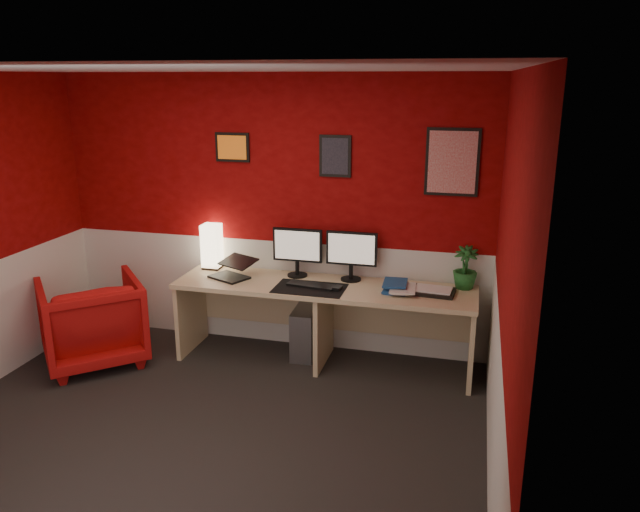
{
  "coord_description": "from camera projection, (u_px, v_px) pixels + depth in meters",
  "views": [
    {
      "loc": [
        1.8,
        -3.47,
        2.45
      ],
      "look_at": [
        0.6,
        1.21,
        1.05
      ],
      "focal_mm": 34.6,
      "sensor_mm": 36.0,
      "label": 1
    }
  ],
  "objects": [
    {
      "name": "desk",
      "position": [
        324.0,
        324.0,
        5.41
      ],
      "size": [
        2.6,
        0.65,
        0.73
      ],
      "primitive_type": "cube",
      "color": "#D1B786",
      "rests_on": "ground"
    },
    {
      "name": "pc_tower",
      "position": [
        306.0,
        331.0,
        5.62
      ],
      "size": [
        0.22,
        0.46,
        0.45
      ],
      "primitive_type": "cube",
      "rotation": [
        0.0,
        0.0,
        0.05
      ],
      "color": "#99999E",
      "rests_on": "ground"
    },
    {
      "name": "art_left",
      "position": [
        232.0,
        147.0,
        5.53
      ],
      "size": [
        0.32,
        0.02,
        0.26
      ],
      "primitive_type": "cube",
      "color": "orange",
      "rests_on": "wall_back"
    },
    {
      "name": "art_right",
      "position": [
        452.0,
        162.0,
        5.08
      ],
      "size": [
        0.44,
        0.02,
        0.56
      ],
      "primitive_type": "cube",
      "color": "red",
      "rests_on": "wall_back"
    },
    {
      "name": "wall_right",
      "position": [
        505.0,
        296.0,
        3.52
      ],
      "size": [
        0.01,
        3.5,
        2.5
      ],
      "primitive_type": "cube",
      "color": "maroon",
      "rests_on": "ground"
    },
    {
      "name": "desk_mat",
      "position": [
        310.0,
        288.0,
        5.22
      ],
      "size": [
        0.6,
        0.38,
        0.01
      ],
      "primitive_type": "cube",
      "color": "black",
      "rests_on": "desk"
    },
    {
      "name": "art_center",
      "position": [
        335.0,
        156.0,
        5.31
      ],
      "size": [
        0.28,
        0.02,
        0.36
      ],
      "primitive_type": "cube",
      "color": "black",
      "rests_on": "wall_back"
    },
    {
      "name": "laptop",
      "position": [
        229.0,
        266.0,
        5.47
      ],
      "size": [
        0.4,
        0.35,
        0.22
      ],
      "primitive_type": "cube",
      "rotation": [
        0.0,
        0.0,
        -0.45
      ],
      "color": "black",
      "rests_on": "desk"
    },
    {
      "name": "mouse",
      "position": [
        338.0,
        288.0,
        5.17
      ],
      "size": [
        0.08,
        0.11,
        0.03
      ],
      "primitive_type": "cube",
      "rotation": [
        0.0,
        0.0,
        -0.17
      ],
      "color": "black",
      "rests_on": "desk_mat"
    },
    {
      "name": "zen_tray",
      "position": [
        433.0,
        292.0,
        5.11
      ],
      "size": [
        0.37,
        0.28,
        0.03
      ],
      "primitive_type": "cube",
      "rotation": [
        0.0,
        0.0,
        -0.09
      ],
      "color": "black",
      "rests_on": "desk"
    },
    {
      "name": "book_top",
      "position": [
        383.0,
        283.0,
        5.18
      ],
      "size": [
        0.21,
        0.28,
        0.03
      ],
      "primitive_type": "imported",
      "rotation": [
        0.0,
        0.0,
        0.05
      ],
      "color": "navy",
      "rests_on": "book_middle"
    },
    {
      "name": "wainscot_right",
      "position": [
        493.0,
        413.0,
        3.73
      ],
      "size": [
        0.01,
        3.5,
        1.0
      ],
      "primitive_type": "cube",
      "color": "silver",
      "rests_on": "ground"
    },
    {
      "name": "monitor_left",
      "position": [
        297.0,
        245.0,
        5.48
      ],
      "size": [
        0.45,
        0.06,
        0.58
      ],
      "primitive_type": "cube",
      "color": "black",
      "rests_on": "desk"
    },
    {
      "name": "armchair",
      "position": [
        92.0,
        321.0,
        5.44
      ],
      "size": [
        1.17,
        1.18,
        0.77
      ],
      "primitive_type": "imported",
      "rotation": [
        0.0,
        0.0,
        3.88
      ],
      "color": "#B8100F",
      "rests_on": "ground"
    },
    {
      "name": "monitor_right",
      "position": [
        351.0,
        248.0,
        5.37
      ],
      "size": [
        0.45,
        0.06,
        0.58
      ],
      "primitive_type": "cube",
      "color": "black",
      "rests_on": "desk"
    },
    {
      "name": "ceiling",
      "position": [
        172.0,
        69.0,
        3.65
      ],
      "size": [
        4.0,
        3.5,
        0.01
      ],
      "primitive_type": "cube",
      "color": "white",
      "rests_on": "ground"
    },
    {
      "name": "wainscot_back",
      "position": [
        273.0,
        292.0,
        5.83
      ],
      "size": [
        4.0,
        0.01,
        1.0
      ],
      "primitive_type": "cube",
      "color": "silver",
      "rests_on": "ground"
    },
    {
      "name": "wall_back",
      "position": [
        271.0,
        214.0,
        5.62
      ],
      "size": [
        4.0,
        0.01,
        2.5
      ],
      "primitive_type": "cube",
      "color": "maroon",
      "rests_on": "ground"
    },
    {
      "name": "potted_plant",
      "position": [
        465.0,
        268.0,
        5.19
      ],
      "size": [
        0.21,
        0.21,
        0.36
      ],
      "primitive_type": "imported",
      "rotation": [
        0.0,
        0.0,
        -0.03
      ],
      "color": "#19591E",
      "rests_on": "desk"
    },
    {
      "name": "keyboard",
      "position": [
        311.0,
        285.0,
        5.27
      ],
      "size": [
        0.44,
        0.2,
        0.02
      ],
      "primitive_type": "cube",
      "rotation": [
        0.0,
        0.0,
        -0.15
      ],
      "color": "black",
      "rests_on": "desk_mat"
    },
    {
      "name": "book_middle",
      "position": [
        390.0,
        288.0,
        5.13
      ],
      "size": [
        0.23,
        0.3,
        0.02
      ],
      "primitive_type": "imported",
      "rotation": [
        0.0,
        0.0,
        0.07
      ],
      "color": "silver",
      "rests_on": "book_bottom"
    },
    {
      "name": "book_bottom",
      "position": [
        384.0,
        288.0,
        5.19
      ],
      "size": [
        0.22,
        0.29,
        0.03
      ],
      "primitive_type": "imported",
      "rotation": [
        0.0,
        0.0,
        -0.05
      ],
      "color": "navy",
      "rests_on": "desk"
    },
    {
      "name": "shoji_lamp",
      "position": [
        212.0,
        247.0,
        5.73
      ],
      "size": [
        0.16,
        0.16,
        0.4
      ],
      "primitive_type": "cube",
      "color": "#FFE5B2",
      "rests_on": "desk"
    },
    {
      "name": "ground",
      "position": [
        195.0,
        439.0,
        4.34
      ],
      "size": [
        4.0,
        3.5,
        0.01
      ],
      "primitive_type": "cube",
      "color": "black",
      "rests_on": "ground"
    }
  ]
}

